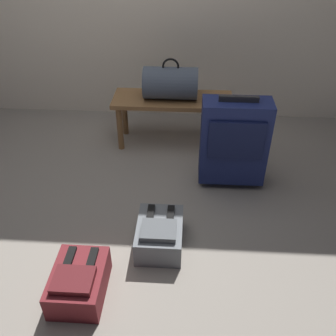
# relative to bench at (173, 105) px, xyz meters

# --- Properties ---
(ground_plane) EXTENTS (6.60, 6.60, 0.00)m
(ground_plane) POSITION_rel_bench_xyz_m (-0.37, -1.00, -0.36)
(ground_plane) COLOR gray
(bench) EXTENTS (1.00, 0.36, 0.43)m
(bench) POSITION_rel_bench_xyz_m (0.00, 0.00, 0.00)
(bench) COLOR olive
(bench) RESTS_ON ground
(duffel_bag_slate) EXTENTS (0.44, 0.26, 0.34)m
(duffel_bag_slate) POSITION_rel_bench_xyz_m (-0.02, 0.00, 0.20)
(duffel_bag_slate) COLOR #475160
(duffel_bag_slate) RESTS_ON bench
(cell_phone) EXTENTS (0.07, 0.14, 0.01)m
(cell_phone) POSITION_rel_bench_xyz_m (0.39, 0.00, 0.07)
(cell_phone) COLOR #191E4C
(cell_phone) RESTS_ON bench
(suitcase_upright_navy) EXTENTS (0.48, 0.24, 0.72)m
(suitcase_upright_navy) POSITION_rel_bench_xyz_m (0.47, -0.56, 0.01)
(suitcase_upright_navy) COLOR navy
(suitcase_upright_navy) RESTS_ON ground
(backpack_maroon) EXTENTS (0.28, 0.38, 0.21)m
(backpack_maroon) POSITION_rel_bench_xyz_m (-0.43, -1.62, -0.27)
(backpack_maroon) COLOR maroon
(backpack_maroon) RESTS_ON ground
(backpack_grey) EXTENTS (0.28, 0.38, 0.21)m
(backpack_grey) POSITION_rel_bench_xyz_m (-0.02, -1.23, -0.27)
(backpack_grey) COLOR slate
(backpack_grey) RESTS_ON ground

